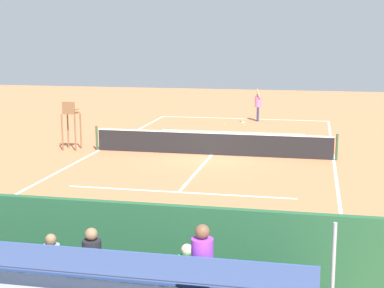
{
  "coord_description": "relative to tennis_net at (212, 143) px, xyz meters",
  "views": [
    {
      "loc": [
        -4.14,
        23.64,
        4.96
      ],
      "look_at": [
        0.0,
        4.0,
        1.2
      ],
      "focal_mm": 54.53,
      "sensor_mm": 36.0,
      "label": 1
    }
  ],
  "objects": [
    {
      "name": "ground_plane",
      "position": [
        0.0,
        0.0,
        -0.5
      ],
      "size": [
        60.0,
        60.0,
        0.0
      ],
      "primitive_type": "plane",
      "color": "#CC7047"
    },
    {
      "name": "court_line_markings",
      "position": [
        0.0,
        -0.04,
        -0.5
      ],
      "size": [
        10.1,
        22.2,
        0.01
      ],
      "color": "white",
      "rests_on": "ground"
    },
    {
      "name": "tennis_net",
      "position": [
        0.0,
        0.0,
        0.0
      ],
      "size": [
        10.3,
        0.1,
        1.07
      ],
      "color": "black",
      "rests_on": "ground"
    },
    {
      "name": "backdrop_wall",
      "position": [
        0.0,
        14.0,
        0.5
      ],
      "size": [
        18.0,
        0.16,
        2.0
      ],
      "primitive_type": "cube",
      "color": "#235633",
      "rests_on": "ground"
    },
    {
      "name": "bleacher_stand",
      "position": [
        0.13,
        15.35,
        0.46
      ],
      "size": [
        9.06,
        2.4,
        2.48
      ],
      "color": "#9EA0A5",
      "rests_on": "ground"
    },
    {
      "name": "umpire_chair",
      "position": [
        6.2,
        0.2,
        0.81
      ],
      "size": [
        0.67,
        0.67,
        2.14
      ],
      "color": "brown",
      "rests_on": "ground"
    },
    {
      "name": "courtside_bench",
      "position": [
        -2.12,
        13.27,
        0.06
      ],
      "size": [
        1.8,
        0.4,
        0.93
      ],
      "color": "#234C2D",
      "rests_on": "ground"
    },
    {
      "name": "equipment_bag",
      "position": [
        -0.7,
        13.4,
        -0.32
      ],
      "size": [
        0.9,
        0.36,
        0.36
      ],
      "primitive_type": "cube",
      "color": "#B22D2D",
      "rests_on": "ground"
    },
    {
      "name": "tennis_player",
      "position": [
        -0.94,
        -10.2,
        0.51
      ],
      "size": [
        0.4,
        0.55,
        1.93
      ],
      "color": "navy",
      "rests_on": "ground"
    },
    {
      "name": "tennis_racket",
      "position": [
        -0.17,
        -9.49,
        -0.49
      ],
      "size": [
        0.47,
        0.55,
        0.03
      ],
      "color": "black",
      "rests_on": "ground"
    },
    {
      "name": "tennis_ball_near",
      "position": [
        -0.36,
        -8.4,
        -0.47
      ],
      "size": [
        0.07,
        0.07,
        0.07
      ],
      "primitive_type": "sphere",
      "color": "#CCDB33",
      "rests_on": "ground"
    },
    {
      "name": "tennis_ball_far",
      "position": [
        0.66,
        -8.06,
        -0.47
      ],
      "size": [
        0.07,
        0.07,
        0.07
      ],
      "primitive_type": "sphere",
      "color": "#CCDB33",
      "rests_on": "ground"
    }
  ]
}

